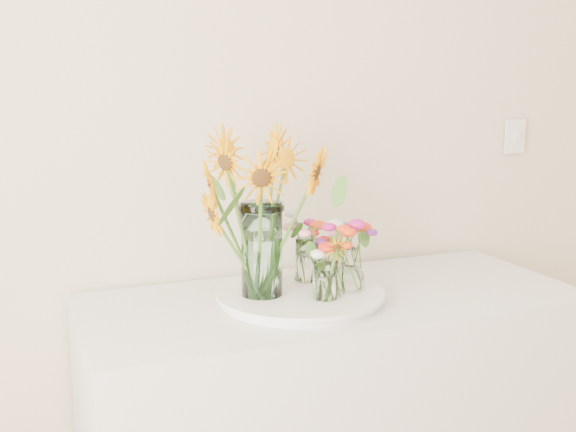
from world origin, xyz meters
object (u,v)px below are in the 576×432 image
(mason_jar, at_px, (262,250))
(small_vase_a, at_px, (325,281))
(tray, at_px, (300,297))
(small_vase_b, at_px, (349,269))
(small_vase_c, at_px, (308,260))

(mason_jar, height_order, small_vase_a, mason_jar)
(tray, distance_m, small_vase_a, 0.12)
(small_vase_a, bearing_deg, mason_jar, 146.53)
(small_vase_b, bearing_deg, mason_jar, 171.79)
(small_vase_a, relative_size, small_vase_c, 0.86)
(small_vase_a, relative_size, small_vase_b, 0.88)
(small_vase_a, xyz_separation_m, small_vase_b, (0.10, 0.06, 0.01))
(tray, height_order, small_vase_b, small_vase_b)
(small_vase_a, height_order, small_vase_c, small_vase_c)
(tray, xyz_separation_m, small_vase_a, (0.04, -0.09, 0.07))
(mason_jar, relative_size, small_vase_a, 2.37)
(small_vase_b, bearing_deg, small_vase_c, 122.38)
(tray, xyz_separation_m, small_vase_c, (0.06, 0.09, 0.08))
(tray, relative_size, small_vase_b, 3.57)
(small_vase_a, xyz_separation_m, small_vase_c, (0.03, 0.18, 0.01))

